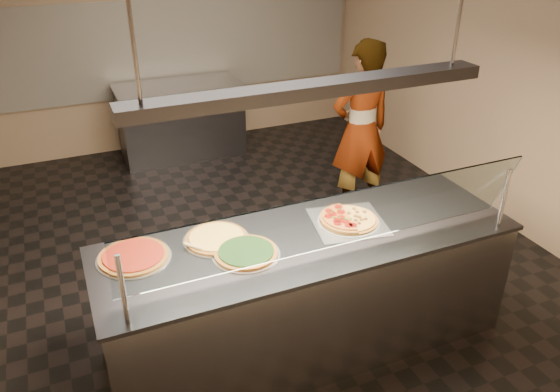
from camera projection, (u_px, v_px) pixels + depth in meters
name	position (u px, v px, depth m)	size (l,w,h in m)	color
ground	(261.00, 250.00, 5.22)	(5.00, 6.00, 0.02)	black
wall_back	(173.00, 31.00, 6.96)	(5.00, 0.02, 3.00)	#937E5F
wall_front	(543.00, 322.00, 2.07)	(5.00, 0.02, 3.00)	#937E5F
wall_right	(494.00, 66.00, 5.39)	(0.02, 6.00, 3.00)	#937E5F
tile_band	(175.00, 47.00, 7.03)	(4.90, 0.02, 1.20)	silver
serving_counter	(307.00, 291.00, 3.89)	(2.87, 0.94, 0.93)	#B7B7BC
sneeze_guard	(335.00, 223.00, 3.26)	(2.63, 0.18, 0.54)	#B7B7BC
perforated_tray	(348.00, 221.00, 3.84)	(0.58, 0.58, 0.01)	silver
half_pizza_pepperoni	(336.00, 221.00, 3.79)	(0.28, 0.44, 0.05)	brown
half_pizza_sausage	(360.00, 216.00, 3.87)	(0.28, 0.44, 0.04)	brown
pizza_spinach	(246.00, 252.00, 3.48)	(0.44, 0.44, 0.03)	silver
pizza_cheese	(216.00, 238.00, 3.64)	(0.44, 0.44, 0.03)	silver
pizza_tomato	(134.00, 256.00, 3.45)	(0.47, 0.47, 0.03)	silver
pizza_spatula	(202.00, 245.00, 3.53)	(0.28, 0.17, 0.02)	#B7B7BC
prep_table	(181.00, 120.00, 7.04)	(1.57, 0.74, 0.93)	#39393E
worker	(361.00, 130.00, 5.47)	(0.67, 0.44, 1.83)	#333138
heat_lamp_housing	(313.00, 89.00, 3.20)	(2.30, 0.18, 0.08)	#39393E
lamp_rod_left	(128.00, 2.00, 2.59)	(0.02, 0.02, 1.01)	#B7B7BC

